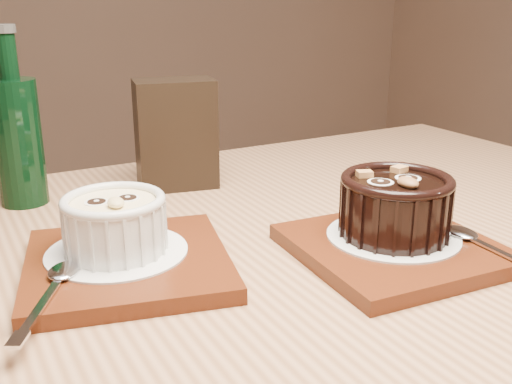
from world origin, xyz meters
TOP-DOWN VIEW (x-y plane):
  - table at (-0.05, -0.09)m, footprint 1.27×0.90m
  - tray_left at (-0.16, -0.05)m, footprint 0.20×0.20m
  - doily_left at (-0.16, -0.04)m, footprint 0.13×0.13m
  - ramekin_white at (-0.16, -0.04)m, footprint 0.09×0.09m
  - spoon_left at (-0.23, -0.10)m, footprint 0.08×0.13m
  - tray_right at (0.09, -0.12)m, footprint 0.18×0.18m
  - doily_right at (0.09, -0.11)m, footprint 0.13×0.13m
  - ramekin_dark at (0.09, -0.11)m, footprint 0.11×0.11m
  - spoon_right at (0.16, -0.17)m, footprint 0.03×0.13m
  - condiment_stand at (-0.04, 0.18)m, footprint 0.11×0.07m
  - green_bottle at (-0.23, 0.19)m, footprint 0.06×0.06m

SIDE VIEW (x-z plane):
  - table at x=-0.05m, z-range 0.28..1.03m
  - tray_left at x=-0.16m, z-range 0.75..0.76m
  - tray_right at x=0.09m, z-range 0.75..0.76m
  - doily_left at x=-0.16m, z-range 0.77..0.77m
  - doily_right at x=0.09m, z-range 0.77..0.77m
  - spoon_left at x=-0.23m, z-range 0.77..0.77m
  - spoon_right at x=0.16m, z-range 0.77..0.77m
  - ramekin_white at x=-0.16m, z-range 0.77..0.82m
  - ramekin_dark at x=0.09m, z-range 0.77..0.83m
  - condiment_stand at x=-0.04m, z-range 0.75..0.89m
  - green_bottle at x=-0.23m, z-range 0.73..0.94m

